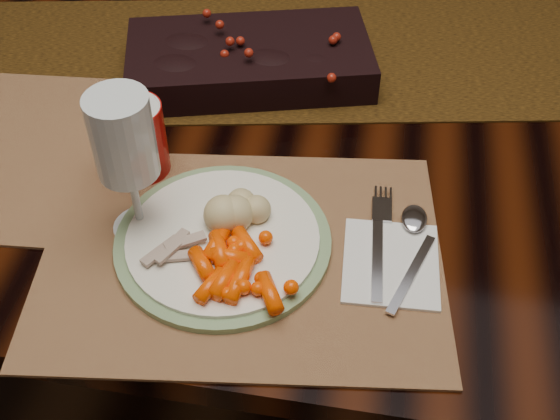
% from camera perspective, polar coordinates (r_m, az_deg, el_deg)
% --- Properties ---
extents(floor, '(5.00, 5.00, 0.00)m').
position_cam_1_polar(floor, '(1.65, 0.82, -12.39)').
color(floor, black).
rests_on(floor, ground).
extents(dining_table, '(1.80, 1.00, 0.75)m').
position_cam_1_polar(dining_table, '(1.35, 0.99, -4.02)').
color(dining_table, black).
rests_on(dining_table, floor).
extents(table_runner, '(1.79, 0.67, 0.00)m').
position_cam_1_polar(table_runner, '(1.19, 3.26, 12.46)').
color(table_runner, '#391F09').
rests_on(table_runner, dining_table).
extents(centerpiece, '(0.41, 0.28, 0.08)m').
position_cam_1_polar(centerpiece, '(1.12, -2.52, 12.48)').
color(centerpiece, black).
rests_on(centerpiece, table_runner).
extents(placemat_main, '(0.53, 0.42, 0.00)m').
position_cam_1_polar(placemat_main, '(0.86, -3.10, -3.58)').
color(placemat_main, brown).
rests_on(placemat_main, dining_table).
extents(dinner_plate, '(0.31, 0.31, 0.01)m').
position_cam_1_polar(dinner_plate, '(0.87, -4.66, -2.47)').
color(dinner_plate, white).
rests_on(dinner_plate, placemat_main).
extents(baby_carrots, '(0.13, 0.12, 0.02)m').
position_cam_1_polar(baby_carrots, '(0.82, -3.10, -4.52)').
color(baby_carrots, '#FF4500').
rests_on(baby_carrots, dinner_plate).
extents(mashed_potatoes, '(0.10, 0.10, 0.05)m').
position_cam_1_polar(mashed_potatoes, '(0.87, -3.52, 0.55)').
color(mashed_potatoes, '#C1B593').
rests_on(mashed_potatoes, dinner_plate).
extents(turkey_shreds, '(0.09, 0.08, 0.02)m').
position_cam_1_polar(turkey_shreds, '(0.85, -8.33, -2.84)').
color(turkey_shreds, '#A59892').
rests_on(turkey_shreds, dinner_plate).
extents(napkin, '(0.12, 0.14, 0.00)m').
position_cam_1_polar(napkin, '(0.86, 8.99, -4.29)').
color(napkin, white).
rests_on(napkin, placemat_main).
extents(fork, '(0.04, 0.17, 0.00)m').
position_cam_1_polar(fork, '(0.87, 8.01, -2.89)').
color(fork, silver).
rests_on(fork, napkin).
extents(spoon, '(0.09, 0.17, 0.00)m').
position_cam_1_polar(spoon, '(0.86, 10.70, -3.67)').
color(spoon, silver).
rests_on(spoon, napkin).
extents(red_cup, '(0.08, 0.08, 0.10)m').
position_cam_1_polar(red_cup, '(0.95, -11.51, 5.69)').
color(red_cup, '#960D0B').
rests_on(red_cup, placemat_main).
extents(wine_glass, '(0.07, 0.07, 0.20)m').
position_cam_1_polar(wine_glass, '(0.84, -12.14, 3.30)').
color(wine_glass, '#9FAEBB').
rests_on(wine_glass, dining_table).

